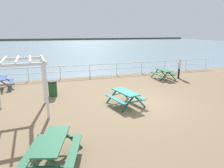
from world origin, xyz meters
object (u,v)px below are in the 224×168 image
at_px(picnic_table_near_right, 53,145).
at_px(litter_bin, 53,88).
at_px(picnic_table_near_left, 1,80).
at_px(picnic_table_far_left, 163,72).
at_px(lattice_pergola, 19,73).
at_px(picnic_table_mid_centre, 125,95).
at_px(visitor, 179,67).

bearing_deg(picnic_table_near_right, litter_bin, 14.86).
distance_m(picnic_table_near_left, picnic_table_far_left, 12.53).
bearing_deg(litter_bin, lattice_pergola, -121.72).
bearing_deg(litter_bin, picnic_table_mid_centre, -38.09).
bearing_deg(picnic_table_near_right, picnic_table_mid_centre, -27.97).
distance_m(visitor, lattice_pergola, 12.75).
xyz_separation_m(picnic_table_near_left, litter_bin, (3.37, -2.89, -0.10)).
height_order(picnic_table_near_left, picnic_table_near_right, same).
relative_size(picnic_table_mid_centre, visitor, 1.26).
bearing_deg(picnic_table_mid_centre, visitor, -67.83).
distance_m(picnic_table_far_left, visitor, 1.43).
bearing_deg(picnic_table_near_left, picnic_table_far_left, -100.25).
relative_size(picnic_table_far_left, lattice_pergola, 0.68).
height_order(picnic_table_far_left, litter_bin, litter_bin).
distance_m(picnic_table_far_left, lattice_pergola, 11.61).
height_order(picnic_table_near_left, litter_bin, litter_bin).
xyz_separation_m(picnic_table_near_left, picnic_table_far_left, (12.50, -0.83, 0.00)).
xyz_separation_m(lattice_pergola, litter_bin, (1.49, 2.41, -1.52)).
bearing_deg(lattice_pergola, litter_bin, 54.12).
bearing_deg(visitor, lattice_pergola, 63.64).
xyz_separation_m(picnic_table_mid_centre, visitor, (6.79, 4.71, 0.36)).
xyz_separation_m(visitor, lattice_pergola, (-11.98, -4.22, 1.05)).
bearing_deg(litter_bin, picnic_table_near_left, 139.42).
relative_size(picnic_table_near_left, lattice_pergola, 0.72).
height_order(visitor, lattice_pergola, lattice_pergola).
height_order(picnic_table_near_left, lattice_pergola, lattice_pergola).
bearing_deg(picnic_table_mid_centre, picnic_table_near_right, 122.93).
bearing_deg(picnic_table_mid_centre, picnic_table_near_left, 38.11).
height_order(picnic_table_mid_centre, visitor, visitor).
bearing_deg(visitor, litter_bin, 54.02).
xyz_separation_m(picnic_table_near_right, visitor, (10.69, 8.68, 0.36)).
distance_m(picnic_table_mid_centre, lattice_pergola, 5.40).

